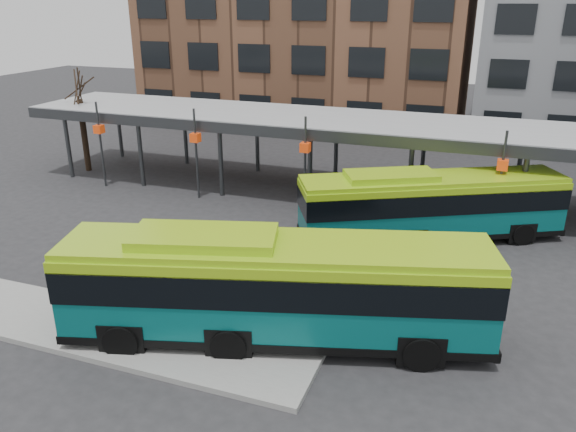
% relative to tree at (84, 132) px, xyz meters
% --- Properties ---
extents(ground, '(120.00, 120.00, 0.00)m').
position_rel_tree_xyz_m(ground, '(18.00, -12.00, -2.43)').
color(ground, '#28282B').
rests_on(ground, ground).
extents(boarding_island, '(14.00, 3.00, 0.18)m').
position_rel_tree_xyz_m(boarding_island, '(12.50, -15.00, -2.34)').
color(boarding_island, gray).
rests_on(boarding_island, ground).
extents(canopy, '(40.00, 6.53, 4.80)m').
position_rel_tree_xyz_m(canopy, '(17.94, 0.87, 1.47)').
color(canopy, '#999B9E').
rests_on(canopy, ground).
extents(tree, '(1.64, 1.64, 5.60)m').
position_rel_tree_xyz_m(tree, '(0.00, 0.00, 0.00)').
color(tree, black).
rests_on(tree, ground).
extents(bus_front, '(13.17, 6.18, 3.56)m').
position_rel_tree_xyz_m(bus_front, '(17.70, -13.41, -0.58)').
color(bus_front, '#085C5C').
rests_on(bus_front, ground).
extents(bus_rear, '(11.27, 7.51, 3.16)m').
position_rel_tree_xyz_m(bus_rear, '(21.24, -3.76, -0.79)').
color(bus_rear, '#085C5C').
rests_on(bus_rear, ground).
extents(pedestrian, '(0.56, 0.74, 1.81)m').
position_rel_tree_xyz_m(pedestrian, '(12.37, -15.56, -1.34)').
color(pedestrian, black).
rests_on(pedestrian, boarding_island).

